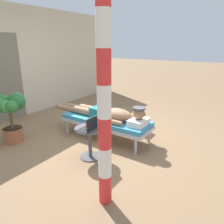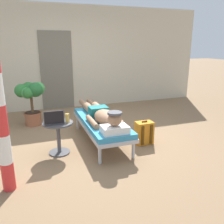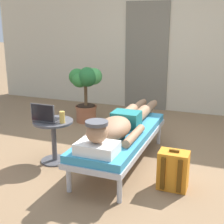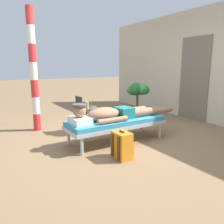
# 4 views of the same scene
# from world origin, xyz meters

# --- Properties ---
(ground_plane) EXTENTS (40.00, 40.00, 0.00)m
(ground_plane) POSITION_xyz_m (0.00, 0.00, 0.00)
(ground_plane) COLOR #846647
(house_wall_back) EXTENTS (7.60, 0.20, 2.70)m
(house_wall_back) POSITION_xyz_m (0.07, 2.62, 1.35)
(house_wall_back) COLOR beige
(house_wall_back) RESTS_ON ground
(house_door_panel) EXTENTS (0.84, 0.03, 2.04)m
(house_door_panel) POSITION_xyz_m (-0.35, 2.51, 1.02)
(house_door_panel) COLOR #6D6759
(house_door_panel) RESTS_ON ground
(lounge_chair) EXTENTS (0.64, 1.81, 0.42)m
(lounge_chair) POSITION_xyz_m (0.07, -0.08, 0.35)
(lounge_chair) COLOR #B7B7BC
(lounge_chair) RESTS_ON ground
(person_reclining) EXTENTS (0.53, 2.17, 0.33)m
(person_reclining) POSITION_xyz_m (0.07, -0.11, 0.52)
(person_reclining) COLOR white
(person_reclining) RESTS_ON lounge_chair
(side_table) EXTENTS (0.48, 0.48, 0.52)m
(side_table) POSITION_xyz_m (-0.71, -0.31, 0.36)
(side_table) COLOR #4C4C51
(side_table) RESTS_ON ground
(laptop) EXTENTS (0.31, 0.24, 0.23)m
(laptop) POSITION_xyz_m (-0.77, -0.36, 0.58)
(laptop) COLOR #4C4C51
(laptop) RESTS_ON side_table
(drink_glass) EXTENTS (0.06, 0.06, 0.14)m
(drink_glass) POSITION_xyz_m (-0.56, -0.35, 0.59)
(drink_glass) COLOR gold
(drink_glass) RESTS_ON side_table
(backpack) EXTENTS (0.30, 0.26, 0.42)m
(backpack) POSITION_xyz_m (0.76, -0.43, 0.20)
(backpack) COLOR orange
(backpack) RESTS_ON ground
(potted_plant) EXTENTS (0.62, 0.58, 0.95)m
(potted_plant) POSITION_xyz_m (-1.06, 1.30, 0.64)
(potted_plant) COLOR #9E5B3D
(potted_plant) RESTS_ON ground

